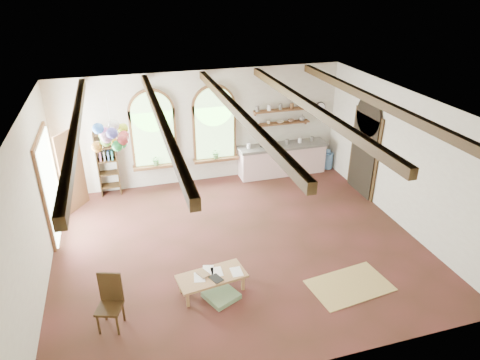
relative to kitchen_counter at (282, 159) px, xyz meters
name	(u,v)px	position (x,y,z in m)	size (l,w,h in m)	color
floor	(238,244)	(-2.30, -3.20, -0.48)	(8.00, 8.00, 0.00)	#562723
ceiling_beams	(238,112)	(-2.30, -3.20, 2.62)	(6.20, 6.80, 0.18)	#3E2C13
window_left	(153,132)	(-3.70, 0.23, 1.16)	(1.30, 0.28, 2.20)	brown
window_right	(214,126)	(-2.00, 0.23, 1.16)	(1.30, 0.28, 2.20)	brown
left_doorway	(50,186)	(-6.25, -1.40, 0.67)	(0.10, 1.90, 2.50)	brown
right_doorway	(363,155)	(1.65, -1.70, 0.62)	(0.10, 1.30, 2.40)	black
kitchen_counter	(282,159)	(0.00, 0.00, 0.00)	(2.68, 0.62, 0.94)	beige
wall_shelf_lower	(281,123)	(0.00, 0.18, 1.07)	(1.70, 0.24, 0.04)	brown
wall_shelf_upper	(282,110)	(0.00, 0.18, 1.47)	(1.70, 0.24, 0.04)	brown
wall_clock	(320,107)	(1.25, 0.25, 1.42)	(0.32, 0.32, 0.04)	black
bookshelf	(107,164)	(-5.00, 0.12, 0.42)	(0.53, 0.32, 1.80)	#3E2C13
coffee_table	(212,277)	(-3.22, -4.58, -0.15)	(1.37, 0.77, 0.37)	#A3704A
side_chair	(111,313)	(-5.09, -4.98, -0.18)	(0.52, 0.52, 1.03)	#3E2C13
floor_mat	(350,285)	(-0.59, -5.20, -0.47)	(1.56, 0.96, 0.02)	tan
floor_cushion	(221,295)	(-3.10, -4.81, -0.43)	(0.56, 0.56, 0.10)	#6D8F63
water_jug_a	(306,163)	(0.80, -0.01, -0.23)	(0.30, 0.30, 0.57)	#6297D2
water_jug_b	(327,160)	(1.52, 0.00, -0.20)	(0.33, 0.33, 0.63)	#6297D2
balloon_cluster	(112,137)	(-4.75, -1.78, 1.86)	(0.83, 0.89, 1.15)	white
table_book	(199,276)	(-3.45, -4.54, -0.09)	(0.18, 0.26, 0.02)	olive
tablet	(216,279)	(-3.16, -4.70, -0.10)	(0.18, 0.26, 0.01)	black
potted_plant_left	(156,160)	(-3.70, 0.12, 0.37)	(0.27, 0.23, 0.30)	#598C4C
potted_plant_right	(216,153)	(-2.00, 0.12, 0.37)	(0.27, 0.23, 0.30)	#598C4C
shelf_cup_a	(257,123)	(-0.75, 0.18, 1.14)	(0.12, 0.10, 0.10)	white
shelf_cup_b	(269,122)	(-0.40, 0.18, 1.14)	(0.10, 0.10, 0.09)	beige
shelf_bowl_a	(280,122)	(-0.05, 0.18, 1.12)	(0.22, 0.22, 0.05)	beige
shelf_bowl_b	(291,121)	(0.30, 0.18, 1.12)	(0.20, 0.20, 0.06)	#8C664C
shelf_vase	(302,117)	(0.65, 0.18, 1.19)	(0.18, 0.18, 0.19)	slate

